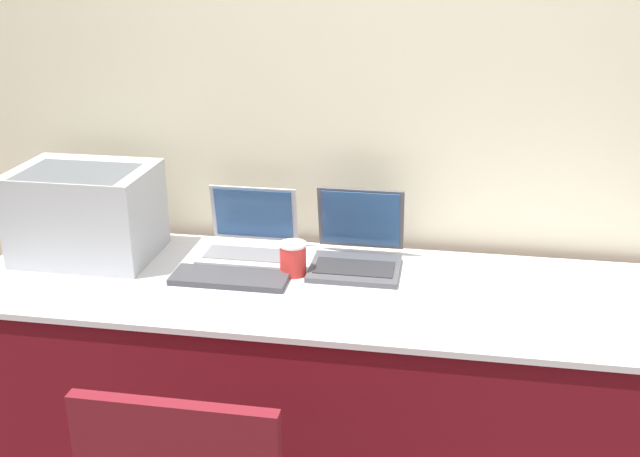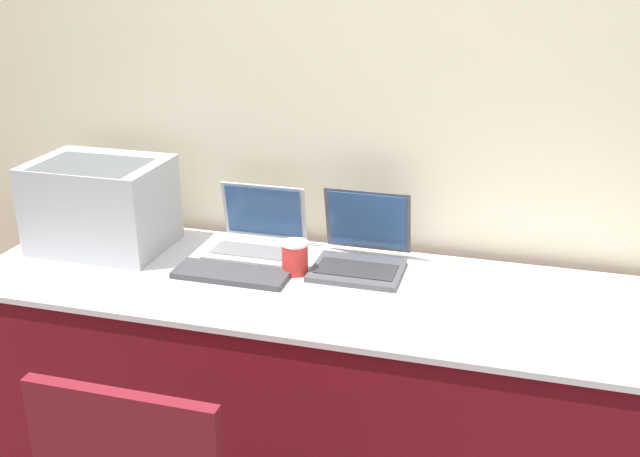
{
  "view_description": "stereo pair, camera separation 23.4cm",
  "coord_description": "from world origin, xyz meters",
  "px_view_note": "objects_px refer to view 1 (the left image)",
  "views": [
    {
      "loc": [
        0.24,
        -1.78,
        1.77
      ],
      "look_at": [
        -0.12,
        0.37,
        0.93
      ],
      "focal_mm": 42.0,
      "sensor_mm": 36.0,
      "label": 1
    },
    {
      "loc": [
        0.47,
        -1.73,
        1.77
      ],
      "look_at": [
        -0.12,
        0.37,
        0.93
      ],
      "focal_mm": 42.0,
      "sensor_mm": 36.0,
      "label": 2
    }
  ],
  "objects_px": {
    "laptop_right": "(357,250)",
    "coffee_cup": "(293,259)",
    "printer": "(86,210)",
    "external_keyboard": "(230,278)",
    "laptop_left": "(249,240)"
  },
  "relations": [
    {
      "from": "coffee_cup",
      "to": "external_keyboard",
      "type": "bearing_deg",
      "value": -155.55
    },
    {
      "from": "laptop_right",
      "to": "coffee_cup",
      "type": "bearing_deg",
      "value": -151.15
    },
    {
      "from": "laptop_left",
      "to": "external_keyboard",
      "type": "distance_m",
      "value": 0.24
    },
    {
      "from": "laptop_left",
      "to": "coffee_cup",
      "type": "xyz_separation_m",
      "value": [
        0.19,
        -0.15,
        0.01
      ]
    },
    {
      "from": "coffee_cup",
      "to": "laptop_right",
      "type": "bearing_deg",
      "value": 28.85
    },
    {
      "from": "printer",
      "to": "coffee_cup",
      "type": "height_order",
      "value": "printer"
    },
    {
      "from": "printer",
      "to": "laptop_right",
      "type": "height_order",
      "value": "printer"
    },
    {
      "from": "laptop_left",
      "to": "laptop_right",
      "type": "relative_size",
      "value": 1.02
    },
    {
      "from": "printer",
      "to": "laptop_left",
      "type": "height_order",
      "value": "printer"
    },
    {
      "from": "laptop_right",
      "to": "coffee_cup",
      "type": "distance_m",
      "value": 0.22
    },
    {
      "from": "printer",
      "to": "laptop_left",
      "type": "distance_m",
      "value": 0.56
    },
    {
      "from": "printer",
      "to": "external_keyboard",
      "type": "height_order",
      "value": "printer"
    },
    {
      "from": "coffee_cup",
      "to": "printer",
      "type": "bearing_deg",
      "value": 177.21
    },
    {
      "from": "laptop_right",
      "to": "coffee_cup",
      "type": "height_order",
      "value": "laptop_right"
    },
    {
      "from": "printer",
      "to": "coffee_cup",
      "type": "bearing_deg",
      "value": -2.79
    }
  ]
}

